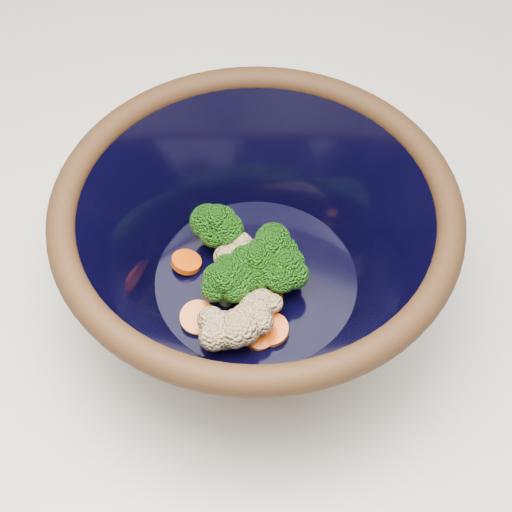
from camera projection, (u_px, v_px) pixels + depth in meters
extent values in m
plane|color=#9E7A54|center=(256.00, 512.00, 1.44)|extent=(3.00, 3.00, 0.00)
cube|color=silver|center=(256.00, 422.00, 1.08)|extent=(1.20, 1.20, 0.90)
cylinder|color=black|center=(256.00, 294.00, 0.67)|extent=(0.20, 0.20, 0.01)
torus|color=black|center=(256.00, 206.00, 0.57)|extent=(0.33, 0.33, 0.02)
cylinder|color=black|center=(256.00, 279.00, 0.65)|extent=(0.19, 0.19, 0.00)
cylinder|color=#608442|center=(285.00, 281.00, 0.64)|extent=(0.01, 0.01, 0.02)
ellipsoid|color=#257015|center=(286.00, 266.00, 0.62)|extent=(0.04, 0.04, 0.03)
cylinder|color=#608442|center=(253.00, 283.00, 0.64)|extent=(0.01, 0.01, 0.02)
ellipsoid|color=#257015|center=(253.00, 270.00, 0.62)|extent=(0.04, 0.04, 0.03)
cylinder|color=#608442|center=(219.00, 238.00, 0.67)|extent=(0.01, 0.01, 0.02)
ellipsoid|color=#257015|center=(218.00, 221.00, 0.65)|extent=(0.04, 0.04, 0.04)
cylinder|color=#608442|center=(229.00, 287.00, 0.63)|extent=(0.01, 0.01, 0.02)
ellipsoid|color=#257015|center=(228.00, 271.00, 0.62)|extent=(0.04, 0.04, 0.04)
cylinder|color=#608442|center=(226.00, 295.00, 0.63)|extent=(0.01, 0.01, 0.02)
ellipsoid|color=#257015|center=(225.00, 279.00, 0.61)|extent=(0.04, 0.04, 0.04)
cylinder|color=#608442|center=(256.00, 275.00, 0.64)|extent=(0.01, 0.01, 0.02)
ellipsoid|color=#257015|center=(256.00, 258.00, 0.62)|extent=(0.04, 0.04, 0.04)
cylinder|color=#608442|center=(272.00, 262.00, 0.65)|extent=(0.01, 0.01, 0.02)
ellipsoid|color=#257015|center=(273.00, 246.00, 0.63)|extent=(0.04, 0.04, 0.04)
sphere|color=beige|center=(240.00, 278.00, 0.63)|extent=(0.03, 0.03, 0.03)
sphere|color=beige|center=(247.00, 322.00, 0.60)|extent=(0.03, 0.03, 0.03)
sphere|color=beige|center=(240.00, 254.00, 0.65)|extent=(0.03, 0.03, 0.03)
sphere|color=beige|center=(243.00, 258.00, 0.65)|extent=(0.03, 0.03, 0.03)
sphere|color=beige|center=(262.00, 305.00, 0.62)|extent=(0.03, 0.03, 0.03)
sphere|color=beige|center=(258.00, 264.00, 0.64)|extent=(0.03, 0.03, 0.03)
sphere|color=beige|center=(232.00, 254.00, 0.65)|extent=(0.03, 0.03, 0.03)
sphere|color=beige|center=(223.00, 331.00, 0.60)|extent=(0.03, 0.03, 0.03)
cylinder|color=#DC4E09|center=(272.00, 330.00, 0.61)|extent=(0.03, 0.03, 0.01)
cylinder|color=#DC4E09|center=(269.00, 296.00, 0.63)|extent=(0.03, 0.03, 0.01)
cylinder|color=#DC4E09|center=(186.00, 262.00, 0.66)|extent=(0.03, 0.03, 0.01)
cylinder|color=#DC4E09|center=(237.00, 268.00, 0.65)|extent=(0.03, 0.03, 0.01)
cylinder|color=#DC4E09|center=(198.00, 318.00, 0.62)|extent=(0.03, 0.03, 0.01)
cylinder|color=#DC4E09|center=(256.00, 276.00, 0.65)|extent=(0.03, 0.03, 0.01)
cylinder|color=#DC4E09|center=(259.00, 335.00, 0.61)|extent=(0.03, 0.03, 0.01)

